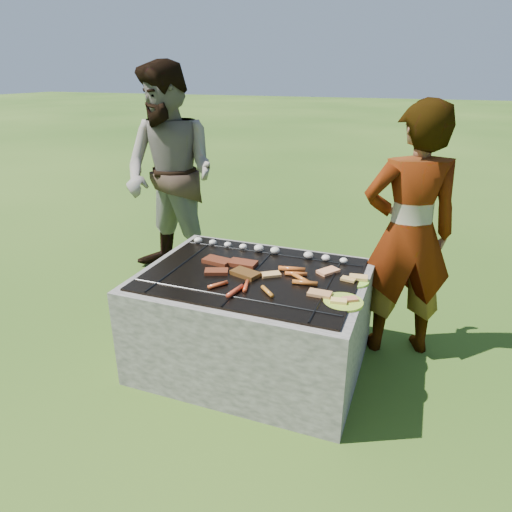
% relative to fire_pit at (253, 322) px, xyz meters
% --- Properties ---
extents(lawn, '(60.00, 60.00, 0.00)m').
position_rel_fire_pit_xyz_m(lawn, '(0.00, 0.00, -0.28)').
color(lawn, '#214411').
rests_on(lawn, ground).
extents(fire_pit, '(1.30, 1.00, 0.62)m').
position_rel_fire_pit_xyz_m(fire_pit, '(0.00, 0.00, 0.00)').
color(fire_pit, gray).
rests_on(fire_pit, ground).
extents(mushrooms, '(1.05, 0.06, 0.04)m').
position_rel_fire_pit_xyz_m(mushrooms, '(-0.04, 0.34, 0.35)').
color(mushrooms, beige).
rests_on(mushrooms, fire_pit).
extents(pork_slabs, '(0.41, 0.27, 0.03)m').
position_rel_fire_pit_xyz_m(pork_slabs, '(-0.14, 0.02, 0.34)').
color(pork_slabs, maroon).
rests_on(pork_slabs, fire_pit).
extents(sausages, '(0.55, 0.48, 0.03)m').
position_rel_fire_pit_xyz_m(sausages, '(0.16, -0.08, 0.34)').
color(sausages, '#C95121').
rests_on(sausages, fire_pit).
extents(bread_on_grate, '(0.45, 0.41, 0.02)m').
position_rel_fire_pit_xyz_m(bread_on_grate, '(0.34, 0.02, 0.34)').
color(bread_on_grate, tan).
rests_on(bread_on_grate, fire_pit).
extents(plate_far, '(0.19, 0.19, 0.03)m').
position_rel_fire_pit_xyz_m(plate_far, '(0.56, 0.11, 0.33)').
color(plate_far, '#DBFF3C').
rests_on(plate_far, fire_pit).
extents(plate_near, '(0.25, 0.25, 0.03)m').
position_rel_fire_pit_xyz_m(plate_near, '(0.56, -0.16, 0.33)').
color(plate_near, yellow).
rests_on(plate_near, fire_pit).
extents(cook, '(0.67, 0.55, 1.58)m').
position_rel_fire_pit_xyz_m(cook, '(0.82, 0.49, 0.51)').
color(cook, '#A49489').
rests_on(cook, ground).
extents(bystander, '(1.00, 0.85, 1.79)m').
position_rel_fire_pit_xyz_m(bystander, '(-1.13, 1.01, 0.61)').
color(bystander, '#A29687').
rests_on(bystander, ground).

